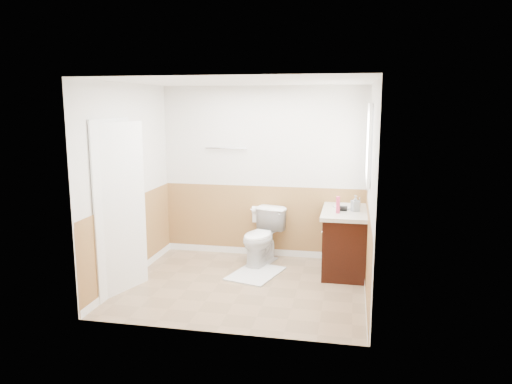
% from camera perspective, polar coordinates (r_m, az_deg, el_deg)
% --- Properties ---
extents(floor, '(3.00, 3.00, 0.00)m').
position_cam_1_polar(floor, '(6.22, -1.38, -10.86)').
color(floor, '#8C7051').
rests_on(floor, ground).
extents(ceiling, '(3.00, 3.00, 0.00)m').
position_cam_1_polar(ceiling, '(5.80, -1.49, 12.82)').
color(ceiling, white).
rests_on(ceiling, floor).
extents(wall_back, '(3.00, 0.00, 3.00)m').
position_cam_1_polar(wall_back, '(7.14, 0.86, 2.30)').
color(wall_back, silver).
rests_on(wall_back, floor).
extents(wall_front, '(3.00, 0.00, 3.00)m').
position_cam_1_polar(wall_front, '(4.65, -4.95, -2.10)').
color(wall_front, silver).
rests_on(wall_front, floor).
extents(wall_left, '(0.00, 3.00, 3.00)m').
position_cam_1_polar(wall_left, '(6.38, -14.69, 0.99)').
color(wall_left, silver).
rests_on(wall_left, floor).
extents(wall_right, '(0.00, 3.00, 3.00)m').
position_cam_1_polar(wall_right, '(5.75, 13.32, 0.06)').
color(wall_right, silver).
rests_on(wall_right, floor).
extents(wainscot_back, '(3.00, 0.00, 3.00)m').
position_cam_1_polar(wainscot_back, '(7.27, 0.83, -3.58)').
color(wainscot_back, '#9E753F').
rests_on(wainscot_back, floor).
extents(wainscot_front, '(3.00, 0.00, 3.00)m').
position_cam_1_polar(wainscot_front, '(4.87, -4.78, -10.71)').
color(wainscot_front, '#9E753F').
rests_on(wainscot_front, floor).
extents(wainscot_left, '(0.00, 2.60, 2.60)m').
position_cam_1_polar(wainscot_left, '(6.53, -14.30, -5.51)').
color(wainscot_left, '#9E753F').
rests_on(wainscot_left, floor).
extents(wainscot_right, '(0.00, 2.60, 2.60)m').
position_cam_1_polar(wainscot_right, '(5.92, 12.90, -7.10)').
color(wainscot_right, '#9E753F').
rests_on(wainscot_right, floor).
extents(toilet, '(0.63, 0.85, 0.78)m').
position_cam_1_polar(toilet, '(6.90, 0.70, -5.29)').
color(toilet, white).
rests_on(toilet, floor).
extents(bath_mat, '(0.75, 0.92, 0.02)m').
position_cam_1_polar(bath_mat, '(6.59, -0.05, -9.52)').
color(bath_mat, silver).
rests_on(bath_mat, floor).
extents(vanity_cabinet, '(0.55, 1.10, 0.80)m').
position_cam_1_polar(vanity_cabinet, '(6.74, 10.34, -5.75)').
color(vanity_cabinet, black).
rests_on(vanity_cabinet, floor).
extents(vanity_knob_left, '(0.03, 0.03, 0.03)m').
position_cam_1_polar(vanity_knob_left, '(6.61, 7.76, -4.64)').
color(vanity_knob_left, silver).
rests_on(vanity_knob_left, vanity_cabinet).
extents(vanity_knob_right, '(0.03, 0.03, 0.03)m').
position_cam_1_polar(vanity_knob_right, '(6.81, 7.87, -4.21)').
color(vanity_knob_right, silver).
rests_on(vanity_knob_right, vanity_cabinet).
extents(countertop, '(0.60, 1.15, 0.05)m').
position_cam_1_polar(countertop, '(6.64, 10.38, -2.22)').
color(countertop, beige).
rests_on(countertop, vanity_cabinet).
extents(sink_basin, '(0.36, 0.36, 0.02)m').
position_cam_1_polar(sink_basin, '(6.78, 10.49, -1.67)').
color(sink_basin, silver).
rests_on(sink_basin, countertop).
extents(faucet, '(0.02, 0.02, 0.14)m').
position_cam_1_polar(faucet, '(6.76, 12.03, -1.22)').
color(faucet, silver).
rests_on(faucet, countertop).
extents(lotion_bottle, '(0.05, 0.05, 0.22)m').
position_cam_1_polar(lotion_bottle, '(6.36, 9.56, -1.50)').
color(lotion_bottle, '#C23257').
rests_on(lotion_bottle, countertop).
extents(soap_dispenser, '(0.13, 0.13, 0.21)m').
position_cam_1_polar(soap_dispenser, '(6.52, 11.54, -1.30)').
color(soap_dispenser, gray).
rests_on(soap_dispenser, countertop).
extents(hair_dryer_body, '(0.14, 0.07, 0.07)m').
position_cam_1_polar(hair_dryer_body, '(6.52, 10.02, -1.89)').
color(hair_dryer_body, black).
rests_on(hair_dryer_body, countertop).
extents(hair_dryer_handle, '(0.03, 0.03, 0.07)m').
position_cam_1_polar(hair_dryer_handle, '(6.53, 9.75, -2.14)').
color(hair_dryer_handle, black).
rests_on(hair_dryer_handle, countertop).
extents(mirror_panel, '(0.02, 0.35, 0.90)m').
position_cam_1_polar(mirror_panel, '(6.79, 12.92, 4.17)').
color(mirror_panel, silver).
rests_on(mirror_panel, wall_right).
extents(window_frame, '(0.04, 0.80, 1.00)m').
position_cam_1_polar(window_frame, '(6.27, 13.06, 5.51)').
color(window_frame, white).
rests_on(window_frame, wall_right).
extents(window_glass, '(0.01, 0.70, 0.90)m').
position_cam_1_polar(window_glass, '(6.27, 13.21, 5.50)').
color(window_glass, white).
rests_on(window_glass, wall_right).
extents(door, '(0.29, 0.78, 2.04)m').
position_cam_1_polar(door, '(5.98, -15.60, -1.90)').
color(door, white).
rests_on(door, wall_left).
extents(door_frame, '(0.02, 0.92, 2.10)m').
position_cam_1_polar(door_frame, '(6.01, -16.25, -1.77)').
color(door_frame, white).
rests_on(door_frame, wall_left).
extents(door_knob, '(0.06, 0.06, 0.06)m').
position_cam_1_polar(door_knob, '(6.26, -13.73, -1.93)').
color(door_knob, silver).
rests_on(door_knob, door).
extents(towel_bar, '(0.62, 0.02, 0.02)m').
position_cam_1_polar(towel_bar, '(7.17, -3.55, 5.13)').
color(towel_bar, silver).
rests_on(towel_bar, wall_back).
extents(tp_holder_bar, '(0.14, 0.02, 0.02)m').
position_cam_1_polar(tp_holder_bar, '(7.19, -0.04, -2.11)').
color(tp_holder_bar, silver).
rests_on(tp_holder_bar, wall_back).
extents(tp_roll, '(0.10, 0.11, 0.11)m').
position_cam_1_polar(tp_roll, '(7.19, -0.04, -2.11)').
color(tp_roll, white).
rests_on(tp_roll, tp_holder_bar).
extents(tp_sheet, '(0.10, 0.01, 0.16)m').
position_cam_1_polar(tp_sheet, '(7.21, -0.04, -2.96)').
color(tp_sheet, white).
rests_on(tp_sheet, tp_roll).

